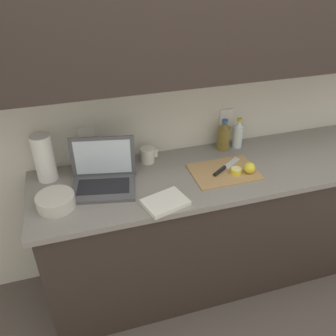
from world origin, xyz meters
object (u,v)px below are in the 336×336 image
Objects in this scene: lemon_whole_beside at (250,168)px; bottle_green_soda at (238,134)px; lemon_half_cut at (236,171)px; bowl_white at (56,201)px; bottle_oil_tall at (224,136)px; laptop at (103,175)px; cutting_board at (225,172)px; knife at (223,169)px; paper_towel_roll at (44,158)px; measuring_cup at (148,155)px.

bottle_green_soda is (0.07, 0.32, 0.05)m from lemon_whole_beside.
bowl_white reaches higher than lemon_half_cut.
lemon_half_cut is 0.31× the size of bottle_oil_tall.
cutting_board is (0.70, -0.08, -0.06)m from laptop.
knife is 0.84× the size of paper_towel_roll.
paper_towel_roll is (-1.20, -0.03, 0.05)m from bottle_green_soda.
bottle_green_soda is 0.73× the size of paper_towel_roll.
laptop is 0.29m from bowl_white.
knife is 0.34m from bottle_green_soda.
measuring_cup reaches higher than lemon_half_cut.
paper_towel_roll is (-1.00, 0.23, 0.13)m from cutting_board.
lemon_whole_beside is at bearing -23.20° from cutting_board.
bowl_white is at bearing -143.63° from laptop.
lemon_half_cut is 0.97× the size of lemon_whole_beside.
lemon_half_cut is 0.33× the size of bowl_white.
bottle_green_soda reaches higher than cutting_board.
knife is 1.12× the size of bottle_oil_tall.
bottle_green_soda is at bearing 16.02° from knife.
measuring_cup is 0.39× the size of paper_towel_roll.
lemon_half_cut is (0.75, -0.12, -0.04)m from laptop.
lemon_whole_beside is at bearing -14.26° from paper_towel_roll.
laptop reaches higher than lemon_half_cut.
lemon_whole_beside is (0.14, -0.07, 0.02)m from knife.
cutting_board is 0.29m from bottle_oil_tall.
laptop is 0.84m from lemon_whole_beside.
bottle_oil_tall is at bearing 32.43° from knife.
bottle_green_soda is (0.21, 0.25, 0.07)m from knife.
measuring_cup is (-0.41, 0.25, 0.04)m from cutting_board.
bottle_oil_tall is (0.10, 0.26, 0.09)m from cutting_board.
laptop is 0.70m from cutting_board.
bottle_green_soda reaches higher than measuring_cup.
bottle_oil_tall is (0.80, 0.18, 0.03)m from laptop.
bottle_oil_tall is 0.75× the size of paper_towel_roll.
paper_towel_roll is (-1.10, -0.03, 0.05)m from bottle_oil_tall.
lemon_half_cut is at bearing -36.03° from cutting_board.
measuring_cup is 0.63m from bowl_white.
paper_towel_roll is at bearing -178.48° from measuring_cup.
measuring_cup reaches higher than lemon_whole_beside.
lemon_whole_beside is 0.32× the size of bottle_green_soda.
bottle_oil_tall reaches higher than knife.
bottle_green_soda is at bearing -0.00° from bottle_oil_tall.
bottle_green_soda is at bearing 1.43° from paper_towel_roll.
lemon_half_cut is at bearing -99.30° from bottle_oil_tall.
bottle_green_soda reaches higher than lemon_whole_beside.
bowl_white is at bearing 179.42° from lemon_whole_beside.
bottle_oil_tall is at bearing 94.98° from lemon_whole_beside.
lemon_whole_beside is 1.09m from bowl_white.
measuring_cup is 0.60m from paper_towel_roll.
paper_towel_roll is at bearing -178.57° from bottle_green_soda.
laptop reaches higher than knife.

